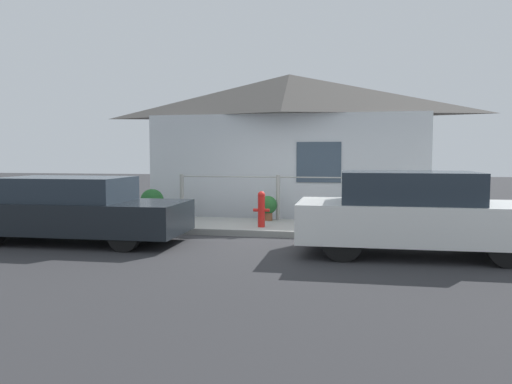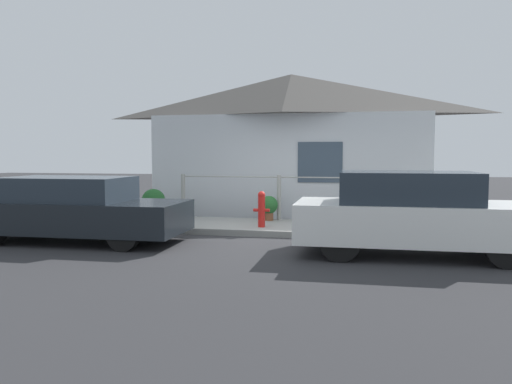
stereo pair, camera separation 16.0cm
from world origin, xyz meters
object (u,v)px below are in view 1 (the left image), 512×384
Objects in this scene: potted_plant_near_hydrant at (268,206)px; car_left at (73,210)px; car_right at (415,213)px; fire_hydrant at (261,208)px; potted_plant_by_fence at (152,202)px.

car_left is at bearing -138.74° from potted_plant_near_hydrant.
car_right is 5.17× the size of fire_hydrant.
fire_hydrant is 1.32× the size of potted_plant_near_hydrant.
fire_hydrant is 3.02m from potted_plant_by_fence.
car_right is (6.27, 0.00, 0.07)m from car_left.
car_left is 1.08× the size of car_right.
car_left is 7.37× the size of potted_plant_near_hydrant.
fire_hydrant is at bearing 147.70° from car_right.
car_right is at bearing -43.75° from potted_plant_near_hydrant.
car_left is 2.74m from potted_plant_by_fence.
car_right reaches higher than potted_plant_near_hydrant.
potted_plant_by_fence reaches higher than potted_plant_near_hydrant.
potted_plant_by_fence is (-2.83, -0.17, 0.06)m from potted_plant_near_hydrant.
potted_plant_by_fence is (-2.88, 0.92, -0.00)m from fire_hydrant.
potted_plant_by_fence is at bearing 154.06° from car_right.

